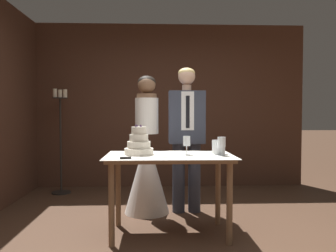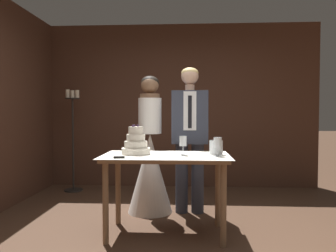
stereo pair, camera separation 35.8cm
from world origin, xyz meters
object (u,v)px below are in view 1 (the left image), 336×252
cake_knife (135,158)px  tiered_cake (139,144)px  cake_table (170,166)px  candle_stand (61,141)px  wine_glass_middle (222,143)px  hurricane_candle (219,147)px  groom (187,131)px  wine_glass_near (187,141)px  bride (147,162)px

cake_knife → tiered_cake: bearing=76.4°
cake_table → cake_knife: (-0.32, -0.26, 0.12)m
tiered_cake → candle_stand: candle_stand is taller
wine_glass_middle → candle_stand: (-2.06, 1.83, -0.12)m
wine_glass_middle → candle_stand: size_ratio=0.12×
tiered_cake → hurricane_candle: tiered_cake is taller
cake_knife → hurricane_candle: bearing=10.7°
tiered_cake → groom: groom is taller
wine_glass_near → candle_stand: 2.47m
tiered_cake → bride: bride is taller
wine_glass_middle → groom: size_ratio=0.10×
cake_knife → wine_glass_near: bearing=17.5°
cake_table → wine_glass_middle: (0.50, -0.08, 0.23)m
wine_glass_middle → cake_table: bearing=171.1°
cake_knife → wine_glass_middle: (0.82, 0.18, 0.12)m
bride → wine_glass_middle: bearing=-47.8°
bride → groom: bearing=-0.1°
wine_glass_middle → tiered_cake: bearing=171.6°
cake_knife → wine_glass_near: size_ratio=2.36×
cake_knife → hurricane_candle: size_ratio=3.12×
wine_glass_middle → bride: bride is taller
cake_table → wine_glass_middle: bearing=-8.9°
hurricane_candle → bride: size_ratio=0.09×
tiered_cake → hurricane_candle: (0.80, 0.01, -0.03)m
tiered_cake → cake_knife: tiered_cake is taller
cake_table → candle_stand: bearing=131.6°
tiered_cake → cake_knife: bearing=-93.9°
wine_glass_near → wine_glass_middle: 0.34m
bride → candle_stand: bearing=142.4°
tiered_cake → wine_glass_middle: size_ratio=1.63×
wine_glass_near → cake_knife: bearing=-152.8°
wine_glass_near → groom: 0.75m
wine_glass_near → groom: size_ratio=0.11×
wine_glass_near → wine_glass_middle: wine_glass_near is taller
hurricane_candle → groom: size_ratio=0.08×
cake_knife → wine_glass_middle: size_ratio=2.42×
candle_stand → bride: bearing=-37.6°
tiered_cake → bride: size_ratio=0.18×
candle_stand → tiered_cake: bearing=-53.8°
cake_table → wine_glass_near: 0.29m
tiered_cake → wine_glass_near: 0.48m
cake_table → cake_knife: 0.43m
tiered_cake → hurricane_candle: 0.80m
tiered_cake → cake_table: bearing=-7.6°
wine_glass_near → hurricane_candle: size_ratio=1.32×
hurricane_candle → groom: 0.75m
hurricane_candle → cake_table: bearing=-174.3°
hurricane_candle → bride: 1.04m
bride → groom: 0.61m
wine_glass_middle → candle_stand: candle_stand is taller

